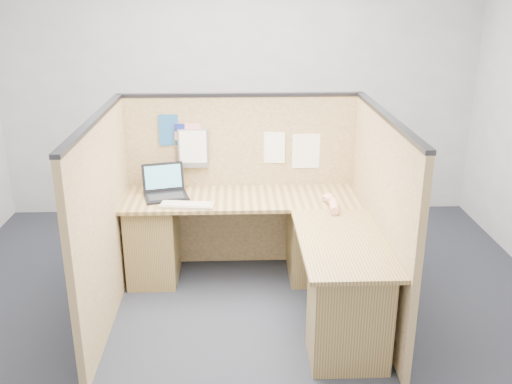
{
  "coord_description": "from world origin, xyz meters",
  "views": [
    {
      "loc": [
        -0.05,
        -3.71,
        2.36
      ],
      "look_at": [
        0.11,
        0.5,
        0.84
      ],
      "focal_mm": 40.0,
      "sensor_mm": 36.0,
      "label": 1
    }
  ],
  "objects_px": {
    "laptop": "(167,188)",
    "mouse": "(328,199)",
    "keyboard": "(187,205)",
    "l_desk": "(267,255)"
  },
  "relations": [
    {
      "from": "l_desk",
      "to": "mouse",
      "type": "bearing_deg",
      "value": 27.18
    },
    {
      "from": "keyboard",
      "to": "mouse",
      "type": "xyz_separation_m",
      "value": [
        1.13,
        0.07,
        0.01
      ]
    },
    {
      "from": "laptop",
      "to": "mouse",
      "type": "xyz_separation_m",
      "value": [
        1.31,
        -0.2,
        -0.04
      ]
    },
    {
      "from": "keyboard",
      "to": "laptop",
      "type": "bearing_deg",
      "value": 131.23
    },
    {
      "from": "l_desk",
      "to": "keyboard",
      "type": "xyz_separation_m",
      "value": [
        -0.62,
        0.19,
        0.35
      ]
    },
    {
      "from": "keyboard",
      "to": "mouse",
      "type": "distance_m",
      "value": 1.13
    },
    {
      "from": "l_desk",
      "to": "mouse",
      "type": "relative_size",
      "value": 19.46
    },
    {
      "from": "l_desk",
      "to": "keyboard",
      "type": "height_order",
      "value": "keyboard"
    },
    {
      "from": "l_desk",
      "to": "laptop",
      "type": "distance_m",
      "value": 1.01
    },
    {
      "from": "laptop",
      "to": "keyboard",
      "type": "xyz_separation_m",
      "value": [
        0.18,
        -0.27,
        -0.05
      ]
    }
  ]
}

